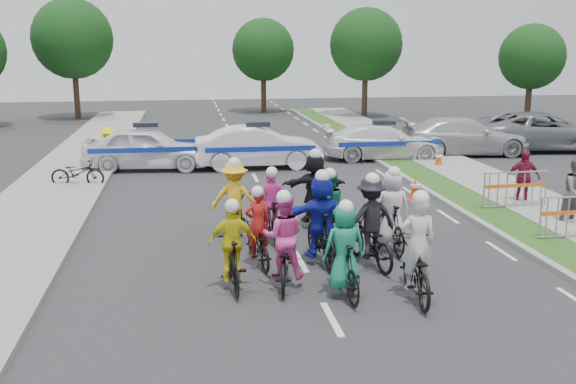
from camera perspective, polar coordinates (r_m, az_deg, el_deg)
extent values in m
plane|color=#28282B|center=(11.14, 3.92, -11.22)|extent=(90.00, 90.00, 0.00)
cube|color=gray|center=(17.24, 16.85, -2.72)|extent=(0.20, 60.00, 0.12)
cube|color=#214E19|center=(17.55, 18.91, -2.60)|extent=(1.20, 60.00, 0.11)
cube|color=gray|center=(18.46, 23.86, -2.25)|extent=(2.40, 60.00, 0.13)
cube|color=gray|center=(16.10, -23.74, -4.36)|extent=(3.00, 60.00, 0.13)
imported|color=black|center=(12.05, 11.26, -6.82)|extent=(0.94, 2.08, 1.06)
imported|color=silver|center=(11.84, 11.46, -4.48)|extent=(0.69, 0.50, 1.76)
sphere|color=white|center=(11.57, 11.73, -0.58)|extent=(0.31, 0.31, 0.31)
imported|color=black|center=(11.93, 4.94, -6.79)|extent=(0.64, 1.81, 1.07)
imported|color=#177E5B|center=(11.74, 5.04, -4.83)|extent=(0.82, 0.57, 1.60)
sphere|color=white|center=(11.49, 5.17, -1.35)|extent=(0.28, 0.28, 0.28)
imported|color=black|center=(12.42, -0.45, -6.13)|extent=(0.95, 1.96, 0.99)
imported|color=#E43F9D|center=(12.21, -0.42, -3.95)|extent=(0.89, 0.75, 1.65)
sphere|color=white|center=(11.96, -0.38, -0.47)|extent=(0.29, 0.29, 0.29)
imported|color=black|center=(12.28, -4.93, -6.31)|extent=(0.56, 1.72, 1.02)
imported|color=yellow|center=(12.10, -4.95, -4.44)|extent=(0.92, 0.41, 1.54)
sphere|color=white|center=(11.86, -5.00, -1.23)|extent=(0.27, 0.27, 0.27)
imported|color=black|center=(13.64, 7.23, -4.36)|extent=(1.06, 2.07, 1.04)
imported|color=black|center=(13.45, 7.36, -2.29)|extent=(1.22, 0.84, 1.73)
sphere|color=white|center=(13.21, 7.52, 1.09)|extent=(0.30, 0.30, 0.30)
imported|color=black|center=(13.66, 2.91, -3.95)|extent=(0.71, 1.99, 1.17)
imported|color=#1620AB|center=(13.48, 2.98, -2.09)|extent=(1.67, 0.65, 1.76)
sphere|color=white|center=(13.24, 3.07, 1.36)|extent=(0.30, 0.30, 0.30)
imported|color=black|center=(13.58, -2.71, -4.66)|extent=(0.82, 1.76, 0.89)
imported|color=#B21816|center=(13.40, -2.71, -2.78)|extent=(0.58, 0.43, 1.49)
sphere|color=white|center=(13.18, -2.72, 0.01)|extent=(0.26, 0.26, 0.26)
imported|color=black|center=(14.63, 9.11, -3.05)|extent=(0.54, 1.87, 1.12)
imported|color=silver|center=(14.46, 9.24, -1.35)|extent=(0.83, 0.54, 1.68)
sphere|color=white|center=(14.24, 9.42, 1.70)|extent=(0.29, 0.29, 0.29)
imported|color=black|center=(14.77, 3.59, -3.07)|extent=(0.94, 1.91, 0.96)
imported|color=#157753|center=(14.59, 3.66, -1.24)|extent=(0.87, 0.73, 1.60)
sphere|color=white|center=(14.38, 3.75, 1.60)|extent=(0.28, 0.28, 0.28)
imported|color=black|center=(15.09, -1.48, -2.53)|extent=(0.64, 1.77, 1.04)
imported|color=#EC41AF|center=(14.93, -1.46, -0.95)|extent=(0.95, 0.46, 1.57)
sphere|color=white|center=(14.73, -1.45, 1.75)|extent=(0.27, 0.27, 0.27)
imported|color=black|center=(15.30, -4.74, -2.37)|extent=(1.05, 2.07, 1.04)
imported|color=yellow|center=(15.12, -4.76, -0.50)|extent=(1.22, 0.84, 1.73)
sphere|color=white|center=(14.90, -4.81, 2.54)|extent=(0.30, 0.30, 0.30)
imported|color=black|center=(16.27, 2.33, -1.16)|extent=(0.66, 1.97, 1.17)
imported|color=black|center=(16.12, 2.38, 0.42)|extent=(1.65, 0.61, 1.76)
sphere|color=white|center=(15.91, 2.45, 3.33)|extent=(0.30, 0.30, 0.30)
imported|color=white|center=(24.45, -12.44, 3.83)|extent=(4.84, 2.36, 1.59)
imported|color=white|center=(24.22, -2.67, 4.00)|extent=(4.75, 1.70, 1.56)
imported|color=white|center=(26.32, 8.48, 4.42)|extent=(5.04, 2.52, 1.41)
imported|color=#B4B4B9|center=(28.08, 15.42, 4.79)|extent=(5.55, 2.66, 1.56)
imported|color=slate|center=(30.37, 21.77, 5.03)|extent=(6.35, 3.54, 1.68)
imported|color=maroon|center=(19.68, 20.18, 1.20)|extent=(1.01, 0.57, 1.62)
imported|color=#FFF60D|center=(24.87, -15.67, 3.78)|extent=(1.15, 1.11, 1.57)
cube|color=#F24C0C|center=(19.55, 11.17, -0.70)|extent=(0.40, 0.40, 0.03)
cone|color=#F24C0C|center=(19.48, 11.22, 0.26)|extent=(0.36, 0.36, 0.70)
cylinder|color=silver|center=(19.46, 11.23, 0.54)|extent=(0.29, 0.29, 0.08)
cube|color=#F24C0C|center=(24.91, 13.21, 2.13)|extent=(0.40, 0.40, 0.03)
cone|color=#F24C0C|center=(24.85, 13.25, 2.89)|extent=(0.36, 0.36, 0.70)
cylinder|color=silver|center=(24.83, 13.26, 3.12)|extent=(0.29, 0.29, 0.08)
imported|color=black|center=(22.09, -18.21, 1.63)|extent=(1.81, 0.86, 0.91)
cylinder|color=#382619|center=(41.57, 6.84, 8.86)|extent=(0.36, 0.36, 3.25)
sphere|color=#103310|center=(41.47, 6.95, 12.89)|extent=(4.55, 4.55, 4.55)
cylinder|color=#382619|center=(41.37, 20.58, 7.76)|extent=(0.36, 0.36, 2.75)
sphere|color=#103310|center=(41.26, 20.85, 11.18)|extent=(3.85, 3.85, 3.85)
cylinder|color=#382619|center=(42.51, -18.31, 8.56)|extent=(0.36, 0.36, 3.50)
sphere|color=#103310|center=(42.41, -18.61, 12.80)|extent=(4.90, 4.90, 4.90)
cylinder|color=#382619|center=(44.32, -2.18, 9.03)|extent=(0.36, 0.36, 3.00)
sphere|color=#103310|center=(44.21, -2.22, 12.52)|extent=(4.20, 4.20, 4.20)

